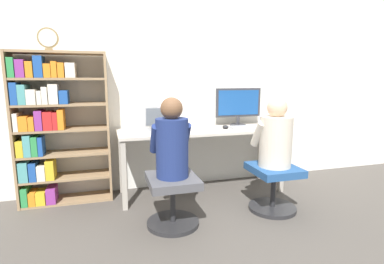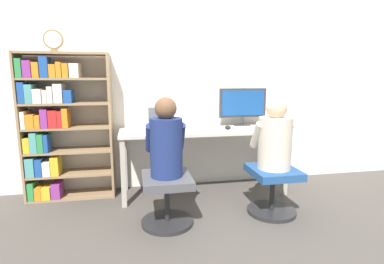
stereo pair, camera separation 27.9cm
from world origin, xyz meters
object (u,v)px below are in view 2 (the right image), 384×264
at_px(laptop, 162,125).
at_px(bookshelf, 56,124).
at_px(person_at_monitor, 275,139).
at_px(desktop_monitor, 243,106).
at_px(office_chair_right, 167,195).
at_px(office_chair_left, 273,186).
at_px(desk_clock, 53,40).
at_px(keyboard, 252,128).
at_px(person_at_laptop, 166,142).

relative_size(laptop, bookshelf, 0.20).
xyz_separation_m(person_at_monitor, bookshelf, (-2.09, 0.79, 0.08)).
height_order(desktop_monitor, office_chair_right, desktop_monitor).
bearing_deg(office_chair_left, bookshelf, 159.24).
distance_m(bookshelf, desk_clock, 0.85).
relative_size(keyboard, office_chair_right, 0.93).
xyz_separation_m(office_chair_right, bookshelf, (-1.07, 0.82, 0.55)).
relative_size(office_chair_right, bookshelf, 0.30).
bearing_deg(desk_clock, office_chair_left, -19.53).
relative_size(laptop, desk_clock, 1.48).
xyz_separation_m(office_chair_left, desk_clock, (-2.04, 0.72, 1.39)).
height_order(desktop_monitor, bookshelf, bookshelf).
distance_m(laptop, person_at_laptop, 0.76).
relative_size(person_at_monitor, desk_clock, 3.17).
distance_m(keyboard, bookshelf, 2.12).
xyz_separation_m(desktop_monitor, person_at_laptop, (-1.00, -0.83, -0.22)).
relative_size(desktop_monitor, office_chair_left, 1.21).
relative_size(desktop_monitor, person_at_monitor, 0.86).
bearing_deg(bookshelf, office_chair_right, -37.58).
distance_m(office_chair_right, bookshelf, 1.46).
xyz_separation_m(office_chair_right, person_at_monitor, (1.02, 0.04, 0.47)).
height_order(office_chair_right, bookshelf, bookshelf).
xyz_separation_m(person_at_monitor, desk_clock, (-2.04, 0.72, 0.92)).
xyz_separation_m(office_chair_right, person_at_laptop, (0.00, 0.01, 0.48)).
bearing_deg(keyboard, desk_clock, 176.38).
xyz_separation_m(desktop_monitor, office_chair_right, (-1.00, -0.84, -0.70)).
relative_size(keyboard, desk_clock, 2.09).
bearing_deg(keyboard, person_at_laptop, -149.12).
height_order(laptop, keyboard, laptop).
bearing_deg(desk_clock, person_at_laptop, -36.35).
xyz_separation_m(keyboard, person_at_laptop, (-1.04, -0.62, 0.01)).
xyz_separation_m(person_at_monitor, person_at_laptop, (-1.02, -0.03, 0.02)).
distance_m(desktop_monitor, person_at_monitor, 0.83).
height_order(person_at_laptop, desk_clock, desk_clock).
bearing_deg(office_chair_left, person_at_laptop, -178.50).
bearing_deg(laptop, person_at_laptop, -92.48).
bearing_deg(bookshelf, office_chair_left, -20.76).
bearing_deg(desk_clock, laptop, 0.36).
relative_size(office_chair_left, desk_clock, 2.25).
bearing_deg(keyboard, desktop_monitor, 100.66).
height_order(desktop_monitor, keyboard, desktop_monitor).
bearing_deg(person_at_monitor, office_chair_right, -177.95).
height_order(laptop, office_chair_right, laptop).
bearing_deg(laptop, keyboard, -7.75).
bearing_deg(office_chair_left, desktop_monitor, 91.67).
relative_size(office_chair_left, person_at_monitor, 0.71).
bearing_deg(bookshelf, person_at_laptop, -37.41).
xyz_separation_m(laptop, person_at_monitor, (0.99, -0.72, -0.05)).
bearing_deg(desktop_monitor, laptop, -175.57).
bearing_deg(laptop, office_chair_right, -92.46).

